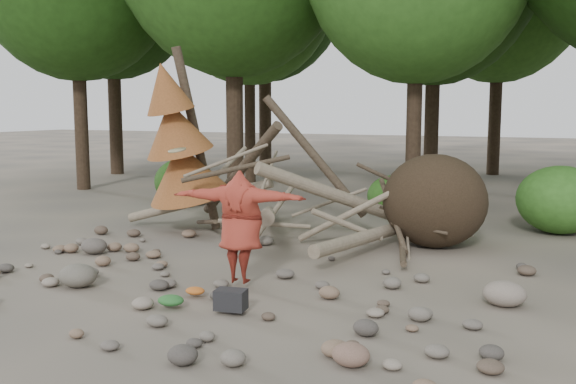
% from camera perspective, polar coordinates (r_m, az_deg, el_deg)
% --- Properties ---
extents(ground, '(120.00, 120.00, 0.00)m').
position_cam_1_polar(ground, '(10.91, -5.51, -8.12)').
color(ground, '#514C44').
rests_on(ground, ground).
extents(deadfall_pile, '(8.55, 5.24, 3.30)m').
position_cam_1_polar(deadfall_pile, '(13.89, 10.49, -0.83)').
color(deadfall_pile, '#332619').
rests_on(deadfall_pile, ground).
extents(dead_conifer, '(2.06, 2.16, 4.35)m').
position_cam_1_polar(dead_conifer, '(15.04, -9.66, 4.25)').
color(dead_conifer, '#4C3F30').
rests_on(dead_conifer, ground).
extents(bush_left, '(1.80, 1.80, 1.44)m').
position_cam_1_polar(bush_left, '(19.65, -9.20, 0.92)').
color(bush_left, '#214C14').
rests_on(bush_left, ground).
extents(bush_mid, '(1.40, 1.40, 1.12)m').
position_cam_1_polar(bush_mid, '(17.66, 9.32, -0.34)').
color(bush_mid, '#2C601B').
rests_on(bush_mid, ground).
extents(bush_right, '(2.00, 2.00, 1.60)m').
position_cam_1_polar(bush_right, '(16.28, 23.05, -0.64)').
color(bush_right, '#377223').
rests_on(bush_right, ground).
extents(frisbee_thrower, '(2.33, 1.08, 2.23)m').
position_cam_1_polar(frisbee_thrower, '(10.50, -4.26, -3.08)').
color(frisbee_thrower, maroon).
rests_on(frisbee_thrower, ground).
extents(backpack, '(0.48, 0.35, 0.29)m').
position_cam_1_polar(backpack, '(9.35, -5.10, -9.86)').
color(backpack, black).
rests_on(backpack, ground).
extents(cloth_green, '(0.40, 0.33, 0.15)m').
position_cam_1_polar(cloth_green, '(9.70, -10.37, -9.73)').
color(cloth_green, '#276229').
rests_on(cloth_green, ground).
extents(cloth_orange, '(0.31, 0.26, 0.11)m').
position_cam_1_polar(cloth_orange, '(10.19, -8.25, -8.95)').
color(cloth_orange, '#B75C1F').
rests_on(cloth_orange, ground).
extents(boulder_front_left, '(0.64, 0.57, 0.38)m').
position_cam_1_polar(boulder_front_left, '(11.18, -18.17, -7.07)').
color(boulder_front_left, '#666055').
rests_on(boulder_front_left, ground).
extents(boulder_front_right, '(0.44, 0.40, 0.27)m').
position_cam_1_polar(boulder_front_right, '(7.57, 5.61, -14.19)').
color(boulder_front_right, '#7C5C4D').
rests_on(boulder_front_right, ground).
extents(boulder_mid_right, '(0.63, 0.57, 0.38)m').
position_cam_1_polar(boulder_mid_right, '(10.16, 18.69, -8.55)').
color(boulder_mid_right, gray).
rests_on(boulder_mid_right, ground).
extents(boulder_mid_left, '(0.54, 0.48, 0.32)m').
position_cam_1_polar(boulder_mid_left, '(13.56, -16.86, -4.62)').
color(boulder_mid_left, '#59514A').
rests_on(boulder_mid_left, ground).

